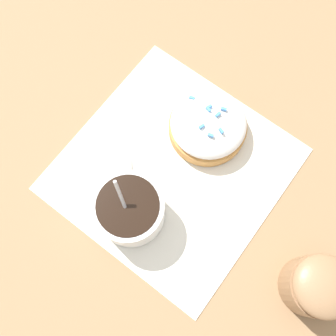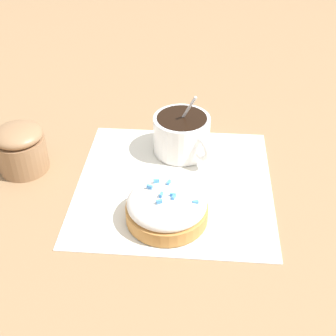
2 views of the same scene
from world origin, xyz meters
name	(u,v)px [view 1 (image 1 of 2)]	position (x,y,z in m)	size (l,w,h in m)	color
ground_plane	(173,169)	(0.00, 0.00, 0.00)	(3.00, 3.00, 0.00)	#93704C
paper_napkin	(173,169)	(0.00, 0.00, 0.00)	(0.28, 0.28, 0.00)	white
coffee_cup	(128,207)	(-0.08, 0.00, 0.03)	(0.09, 0.09, 0.10)	white
frosted_pastry	(210,127)	(0.07, 0.00, 0.02)	(0.10, 0.10, 0.05)	#C18442
sugar_bowl	(317,286)	(-0.01, -0.21, 0.03)	(0.07, 0.07, 0.07)	#99704C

